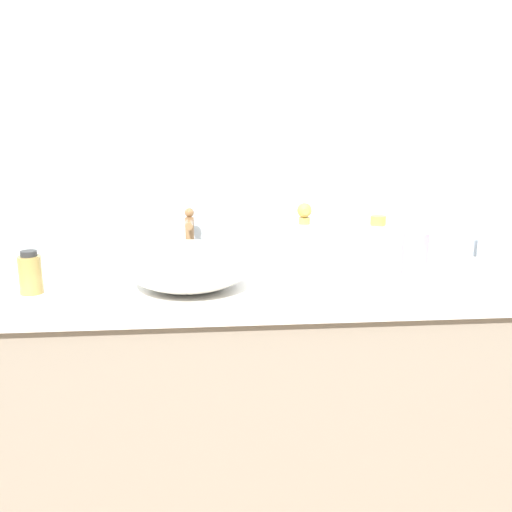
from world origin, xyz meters
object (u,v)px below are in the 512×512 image
object	(u,v)px
perfume_bottle	(415,256)
tissue_box	(508,244)
lotion_bottle	(376,255)
sink_basin	(189,266)
soap_dispenser	(304,247)
spray_can	(30,273)
candle_jar	(474,266)

from	to	relation	value
perfume_bottle	tissue_box	distance (m)	0.37
lotion_bottle	perfume_bottle	xyz separation A→B (m)	(0.12, 0.05, -0.02)
perfume_bottle	sink_basin	bearing A→B (deg)	-179.55
perfume_bottle	lotion_bottle	bearing A→B (deg)	-158.80
soap_dispenser	spray_can	bearing A→B (deg)	-173.32
perfume_bottle	spray_can	distance (m)	1.03
soap_dispenser	lotion_bottle	world-z (taller)	soap_dispenser
sink_basin	candle_jar	size ratio (longest dim) A/B	7.41
sink_basin	spray_can	distance (m)	0.41
perfume_bottle	tissue_box	size ratio (longest dim) A/B	1.00
perfume_bottle	spray_can	world-z (taller)	perfume_bottle
lotion_bottle	spray_can	size ratio (longest dim) A/B	1.73
sink_basin	candle_jar	distance (m)	0.83
sink_basin	perfume_bottle	world-z (taller)	perfume_bottle
spray_can	lotion_bottle	bearing A→B (deg)	-2.02
soap_dispenser	lotion_bottle	bearing A→B (deg)	-33.82
sink_basin	soap_dispenser	world-z (taller)	soap_dispenser
candle_jar	spray_can	bearing A→B (deg)	-175.86
lotion_bottle	candle_jar	bearing A→B (deg)	20.11
soap_dispenser	perfume_bottle	xyz separation A→B (m)	(0.30, -0.07, -0.02)
spray_can	soap_dispenser	bearing A→B (deg)	6.68
sink_basin	candle_jar	bearing A→B (deg)	5.43
soap_dispenser	lotion_bottle	xyz separation A→B (m)	(0.18, -0.12, 0.00)
tissue_box	sink_basin	bearing A→B (deg)	-171.31
tissue_box	candle_jar	bearing A→B (deg)	-152.98
lotion_bottle	perfume_bottle	distance (m)	0.13
soap_dispenser	tissue_box	bearing A→B (deg)	6.45
soap_dispenser	spray_can	xyz separation A→B (m)	(-0.73, -0.09, -0.04)
spray_can	tissue_box	xyz separation A→B (m)	(1.37, 0.16, 0.02)
soap_dispenser	tissue_box	world-z (taller)	soap_dispenser
spray_can	tissue_box	world-z (taller)	tissue_box
lotion_bottle	perfume_bottle	size ratio (longest dim) A/B	1.20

